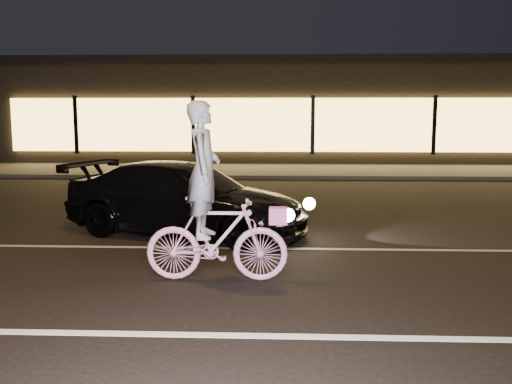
{
  "coord_description": "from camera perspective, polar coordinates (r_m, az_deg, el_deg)",
  "views": [
    {
      "loc": [
        -1.23,
        -6.71,
        2.15
      ],
      "look_at": [
        -1.53,
        0.6,
        1.1
      ],
      "focal_mm": 40.0,
      "sensor_mm": 36.0,
      "label": 1
    }
  ],
  "objects": [
    {
      "name": "sedan",
      "position": [
        9.97,
        -7.03,
        -0.67
      ],
      "size": [
        4.66,
        3.08,
        1.26
      ],
      "rotation": [
        0.0,
        0.0,
        1.24
      ],
      "color": "black",
      "rests_on": "ground"
    },
    {
      "name": "cyclist",
      "position": [
        7.18,
        -4.31,
        -2.63
      ],
      "size": [
        1.8,
        0.62,
        2.27
      ],
      "rotation": [
        0.0,
        0.0,
        1.57
      ],
      "color": "#F851A8",
      "rests_on": "ground"
    },
    {
      "name": "storefront",
      "position": [
        25.71,
        5.18,
        8.15
      ],
      "size": [
        25.4,
        8.42,
        4.2
      ],
      "color": "black",
      "rests_on": "ground"
    },
    {
      "name": "lane_stripe_near",
      "position": [
        5.77,
        14.94,
        -13.95
      ],
      "size": [
        60.0,
        0.12,
        0.01
      ],
      "primitive_type": "cube",
      "color": "silver",
      "rests_on": "ground"
    },
    {
      "name": "ground",
      "position": [
        7.16,
        12.33,
        -9.51
      ],
      "size": [
        90.0,
        90.0,
        0.0
      ],
      "primitive_type": "plane",
      "color": "black",
      "rests_on": "ground"
    },
    {
      "name": "lane_stripe_far",
      "position": [
        9.06,
        10.16,
        -5.66
      ],
      "size": [
        60.0,
        0.1,
        0.01
      ],
      "primitive_type": "cube",
      "color": "gray",
      "rests_on": "ground"
    },
    {
      "name": "sidewalk",
      "position": [
        19.86,
        5.92,
        2.1
      ],
      "size": [
        30.0,
        4.0,
        0.12
      ],
      "primitive_type": "cube",
      "color": "#383533",
      "rests_on": "ground"
    }
  ]
}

